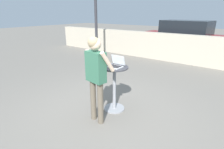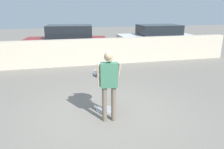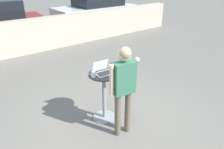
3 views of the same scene
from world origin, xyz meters
TOP-DOWN VIEW (x-y plane):
  - ground_plane at (0.00, 0.00)m, footprint 50.00×50.00m
  - pavement_kerb at (0.00, 5.04)m, footprint 14.37×0.35m
  - cafe_table at (0.01, 0.26)m, footprint 0.57×0.57m
  - laptop at (0.02, 0.29)m, footprint 0.34×0.30m
  - coffee_mug at (-0.21, 0.26)m, footprint 0.12×0.08m
  - standing_person at (0.01, -0.30)m, footprint 0.55×0.33m
  - parked_car_near_street at (4.47, 7.06)m, footprint 4.24×2.00m
  - parked_car_further_down at (-0.59, 7.16)m, footprint 4.41×2.15m

SIDE VIEW (x-z plane):
  - ground_plane at x=0.00m, z-range 0.00..0.00m
  - cafe_table at x=0.01m, z-range 0.08..1.05m
  - pavement_kerb at x=0.00m, z-range 0.00..1.18m
  - parked_car_further_down at x=-0.59m, z-range 0.00..1.64m
  - parked_car_near_street at x=4.47m, z-range 0.03..1.62m
  - laptop at x=0.02m, z-range 0.91..1.13m
  - coffee_mug at x=-0.21m, z-range 0.97..1.08m
  - standing_person at x=0.01m, z-range 0.21..1.85m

